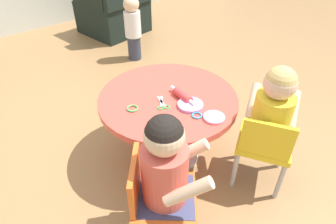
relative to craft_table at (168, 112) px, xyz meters
name	(u,v)px	position (x,y,z in m)	size (l,w,h in m)	color
ground_plane	(168,152)	(0.00, 0.00, -0.36)	(10.00, 10.00, 0.00)	#9E7247
craft_table	(168,112)	(0.00, 0.00, 0.00)	(0.85, 0.85, 0.48)	silver
child_chair_left	(158,197)	(-0.42, -0.44, -0.05)	(0.42, 0.42, 0.54)	#B7B7BC
seated_child_left	(166,165)	(-0.39, -0.46, 0.17)	(0.44, 0.43, 0.51)	#3F4772
child_chair_right	(264,144)	(0.28, -0.54, -0.05)	(0.41, 0.41, 0.54)	#B7B7BC
seated_child_right	(273,109)	(0.31, -0.52, 0.17)	(0.43, 0.41, 0.51)	#3F4772
armchair_dark	(115,9)	(0.90, 2.15, -0.05)	(0.80, 0.82, 0.85)	black
toddler_standing	(133,27)	(0.65, 1.36, 0.00)	(0.17, 0.17, 0.67)	#33384C
rolling_pin	(183,96)	(0.05, -0.08, 0.14)	(0.06, 0.23, 0.05)	#D83F3F
craft_scissors	(163,105)	(-0.08, -0.05, 0.12)	(0.11, 0.14, 0.01)	silver
playdough_blob_0	(214,117)	(0.06, -0.33, 0.13)	(0.12, 0.12, 0.01)	pink
playdough_blob_1	(190,105)	(0.04, -0.16, 0.13)	(0.15, 0.15, 0.02)	#CC99E5
cookie_cutter_0	(132,108)	(-0.24, 0.03, 0.12)	(0.07, 0.07, 0.01)	#4CB259
cookie_cutter_1	(197,115)	(0.00, -0.25, 0.12)	(0.06, 0.06, 0.01)	#3F99D8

